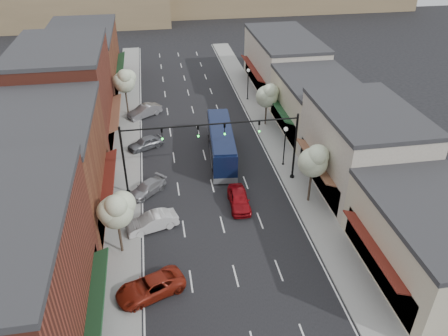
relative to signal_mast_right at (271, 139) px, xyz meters
name	(u,v)px	position (x,y,z in m)	size (l,w,h in m)	color
ground	(226,240)	(-5.62, -8.00, -4.62)	(160.00, 160.00, 0.00)	black
sidewalk_left	(126,141)	(-14.02, 10.50, -4.55)	(2.80, 73.00, 0.15)	gray
sidewalk_right	(269,130)	(2.78, 10.50, -4.55)	(2.80, 73.00, 0.15)	gray
curb_left	(139,140)	(-12.62, 10.50, -4.55)	(0.25, 73.00, 0.17)	gray
curb_right	(258,131)	(1.38, 10.50, -4.55)	(0.25, 73.00, 0.17)	gray
bldg_left_midnear	(45,169)	(-19.85, -2.00, 0.03)	(10.14, 14.10, 9.40)	brown
bldg_left_midfar	(66,96)	(-19.86, 12.00, 0.78)	(10.14, 14.10, 10.90)	maroon
bldg_left_far	(84,61)	(-19.84, 28.00, -0.46)	(10.14, 18.10, 8.40)	brown
bldg_right_near	(431,243)	(8.07, -14.00, -1.70)	(9.14, 12.10, 5.90)	#C0B799
bldg_right_midnear	(361,149)	(8.10, -2.00, -0.72)	(9.14, 12.10, 7.90)	beige
bldg_right_midfar	(316,105)	(8.08, 10.00, -1.46)	(9.14, 12.10, 6.40)	#C0B799
bldg_right_far	(283,63)	(8.09, 24.00, -0.96)	(9.14, 16.10, 7.40)	beige
hill_near	(53,4)	(-30.62, 70.00, -0.62)	(50.00, 20.00, 8.00)	#7A6647
signal_mast_right	(271,139)	(0.00, 0.00, 0.00)	(8.22, 0.46, 7.00)	black
signal_mast_left	(149,149)	(-11.24, 0.00, 0.00)	(8.22, 0.46, 7.00)	black
tree_right_near	(314,160)	(2.73, -4.05, -0.17)	(2.85, 2.65, 5.95)	#47382B
tree_right_far	(267,95)	(2.73, 11.95, -0.63)	(2.85, 2.65, 5.43)	#47382B
tree_left_near	(116,209)	(-13.87, -8.05, -0.40)	(2.85, 2.65, 5.69)	#47382B
tree_left_far	(125,80)	(-13.87, 17.95, -0.02)	(2.85, 2.65, 6.13)	#47382B
lamp_post_near	(285,140)	(2.18, 2.50, -1.62)	(0.44, 0.44, 4.44)	black
lamp_post_far	(248,79)	(2.18, 20.00, -1.62)	(0.44, 0.44, 4.44)	black
coach_bus	(221,143)	(-3.88, 5.23, -2.89)	(3.26, 10.99, 3.31)	black
red_hatchback	(239,199)	(-3.72, -3.62, -3.88)	(1.75, 4.36, 1.48)	maroon
parked_car_a	(150,287)	(-11.82, -12.69, -3.95)	(2.23, 4.84, 1.34)	maroon
parked_car_b	(152,222)	(-11.50, -5.53, -3.91)	(1.52, 4.34, 1.43)	silver
parked_car_c	(147,188)	(-11.82, -0.27, -4.03)	(1.66, 4.08, 1.18)	#9C9CA1
parked_car_d	(146,143)	(-11.82, 8.56, -3.94)	(1.62, 4.02, 1.37)	slate
parked_car_e	(144,111)	(-11.82, 16.99, -3.88)	(1.57, 4.49, 1.48)	#929297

